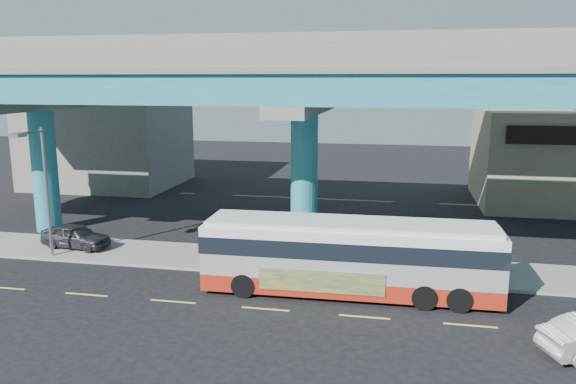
% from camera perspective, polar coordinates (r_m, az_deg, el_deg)
% --- Properties ---
extents(ground, '(120.00, 120.00, 0.00)m').
position_cam_1_polar(ground, '(23.59, -2.13, -11.52)').
color(ground, black).
rests_on(ground, ground).
extents(sidewalk, '(70.00, 4.00, 0.15)m').
position_cam_1_polar(sidewalk, '(28.60, 0.43, -7.17)').
color(sidewalk, gray).
rests_on(sidewalk, ground).
extents(lane_markings, '(58.00, 0.12, 0.01)m').
position_cam_1_polar(lane_markings, '(23.32, -2.30, -11.78)').
color(lane_markings, '#D8C64C').
rests_on(lane_markings, ground).
extents(viaduct, '(52.00, 12.40, 11.70)m').
position_cam_1_polar(viaduct, '(30.66, 1.75, 11.31)').
color(viaduct, '#20607A').
rests_on(viaduct, ground).
extents(building_concrete, '(12.00, 10.00, 9.00)m').
position_cam_1_polar(building_concrete, '(51.84, -17.83, 5.67)').
color(building_concrete, gray).
rests_on(building_concrete, ground).
extents(transit_bus, '(12.73, 2.95, 3.25)m').
position_cam_1_polar(transit_bus, '(24.42, 6.29, -6.32)').
color(transit_bus, '#A22213').
rests_on(transit_bus, ground).
extents(parked_car, '(2.43, 4.18, 1.30)m').
position_cam_1_polar(parked_car, '(32.75, -20.76, -4.20)').
color(parked_car, '#2E2F33').
rests_on(parked_car, sidewalk).
extents(street_lamp, '(0.50, 2.24, 6.69)m').
position_cam_1_polar(street_lamp, '(30.58, -23.99, 1.72)').
color(street_lamp, gray).
rests_on(street_lamp, sidewalk).
extents(stop_sign, '(0.81, 0.10, 2.71)m').
position_cam_1_polar(stop_sign, '(26.63, 20.18, -4.71)').
color(stop_sign, gray).
rests_on(stop_sign, sidewalk).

